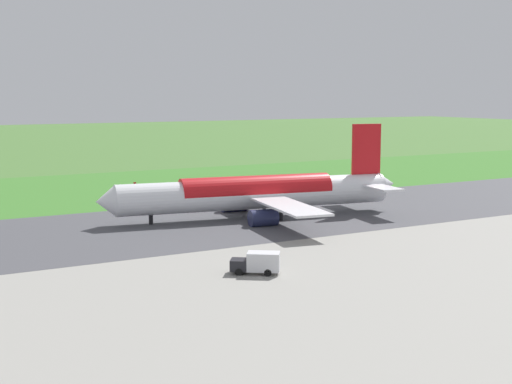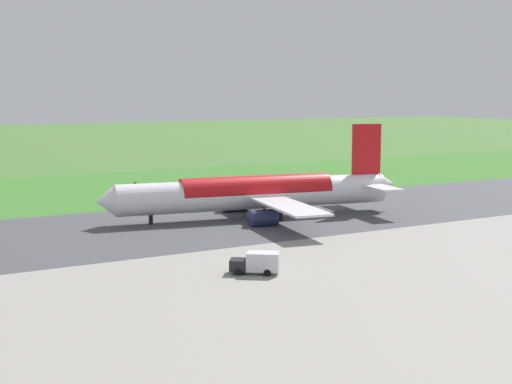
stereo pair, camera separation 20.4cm
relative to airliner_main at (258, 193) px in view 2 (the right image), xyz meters
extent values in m
plane|color=#477233|center=(-12.02, -0.06, -4.35)|extent=(800.00, 800.00, 0.00)
cube|color=#47474C|center=(-12.02, -0.06, -4.32)|extent=(600.00, 38.58, 0.06)
cube|color=#3C782B|center=(-12.02, -41.15, -4.33)|extent=(600.00, 80.00, 0.04)
cylinder|color=white|center=(0.37, -0.06, -0.15)|extent=(48.21, 12.85, 5.20)
cone|color=white|center=(25.54, -4.16, -0.15)|extent=(3.76, 5.36, 4.94)
cone|color=white|center=(-24.50, 3.99, 0.45)|extent=(4.16, 4.93, 4.42)
cube|color=red|center=(-20.47, 3.33, 6.95)|extent=(5.61, 1.39, 9.00)
cube|color=white|center=(-19.59, 8.76, 0.65)|extent=(5.39, 9.53, 0.36)
cube|color=white|center=(-21.36, -2.09, 0.65)|extent=(5.39, 9.53, 0.36)
cube|color=white|center=(1.16, 10.96, -0.55)|extent=(9.46, 22.68, 0.35)
cube|color=white|center=(-2.38, -10.76, -0.55)|extent=(9.46, 22.68, 0.35)
cylinder|color=#23284C|center=(3.06, 7.10, -3.03)|extent=(4.89, 3.49, 2.80)
cylinder|color=#23284C|center=(0.65, -7.70, -3.03)|extent=(4.89, 3.49, 2.80)
cylinder|color=black|center=(18.38, -2.99, -2.64)|extent=(0.70, 0.70, 3.42)
cylinder|color=black|center=(-1.94, 4.37, -2.64)|extent=(0.70, 0.70, 3.42)
cylinder|color=black|center=(-3.23, -3.53, -2.64)|extent=(0.70, 0.70, 3.42)
cylinder|color=red|center=(0.37, -0.06, 0.37)|extent=(26.90, 9.40, 5.23)
cube|color=black|center=(20.76, 32.27, -3.25)|extent=(3.07, 3.07, 1.30)
cube|color=silver|center=(18.47, 33.89, -2.80)|extent=(4.43, 4.07, 2.20)
cylinder|color=black|center=(21.34, 33.09, -3.90)|extent=(0.91, 0.76, 0.90)
cylinder|color=black|center=(20.18, 31.46, -3.90)|extent=(0.91, 0.76, 0.90)
cylinder|color=black|center=(18.56, 35.05, -3.90)|extent=(0.91, 0.76, 0.90)
cylinder|color=black|center=(17.41, 33.42, -3.90)|extent=(0.91, 0.76, 0.90)
cylinder|color=slate|center=(8.55, -37.75, -3.36)|extent=(0.10, 0.10, 1.99)
cube|color=red|center=(8.55, -37.77, -2.06)|extent=(0.60, 0.04, 0.60)
cone|color=orange|center=(14.84, -37.57, -4.08)|extent=(0.40, 0.40, 0.55)
camera|label=1|loc=(59.52, 104.94, 16.85)|focal=50.03mm
camera|label=2|loc=(59.34, 105.04, 16.85)|focal=50.03mm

